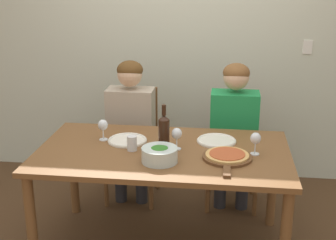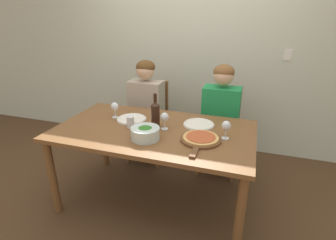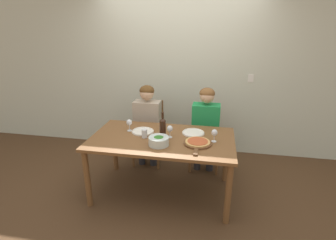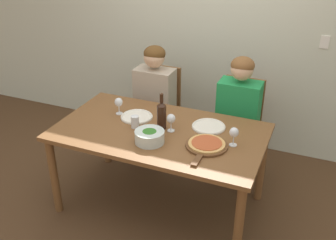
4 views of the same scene
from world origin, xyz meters
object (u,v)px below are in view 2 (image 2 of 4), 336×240
object	(u,v)px
chair_right	(220,127)
person_man	(221,111)
chair_left	(150,118)
pizza_on_board	(200,139)
dinner_plate_right	(199,124)
person_woman	(146,103)
broccoli_bowl	(145,133)
dinner_plate_left	(132,119)
wine_glass_left	(115,107)
wine_bottle	(155,114)
water_tumbler	(130,122)
wine_glass_right	(226,126)
wine_glass_centre	(165,118)

from	to	relation	value
chair_right	person_man	size ratio (longest dim) A/B	0.78
chair_left	pizza_on_board	bearing A→B (deg)	-48.83
person_man	dinner_plate_right	size ratio (longest dim) A/B	4.40
person_woman	broccoli_bowl	bearing A→B (deg)	-67.41
broccoli_bowl	dinner_plate_right	world-z (taller)	broccoli_bowl
dinner_plate_right	pizza_on_board	xyz separation A→B (m)	(0.08, -0.30, 0.01)
chair_left	pizza_on_board	world-z (taller)	chair_left
dinner_plate_left	wine_glass_left	xyz separation A→B (m)	(-0.17, 0.01, 0.10)
wine_bottle	water_tumbler	size ratio (longest dim) A/B	3.01
chair_left	water_tumbler	world-z (taller)	chair_left
chair_right	wine_glass_right	xyz separation A→B (m)	(0.13, -0.80, 0.36)
chair_left	dinner_plate_left	size ratio (longest dim) A/B	3.44
chair_right	dinner_plate_right	size ratio (longest dim) A/B	3.44
chair_left	wine_bottle	size ratio (longest dim) A/B	3.11
water_tumbler	wine_glass_centre	bearing A→B (deg)	10.95
pizza_on_board	water_tumbler	world-z (taller)	water_tumbler
wine_glass_centre	dinner_plate_right	bearing A→B (deg)	33.64
chair_right	broccoli_bowl	bearing A→B (deg)	-115.21
person_man	wine_glass_centre	distance (m)	0.78
chair_left	wine_glass_centre	xyz separation A→B (m)	(0.45, -0.78, 0.36)
chair_left	dinner_plate_right	world-z (taller)	chair_left
person_man	wine_glass_left	xyz separation A→B (m)	(-0.93, -0.56, 0.13)
wine_bottle	broccoli_bowl	world-z (taller)	wine_bottle
wine_bottle	pizza_on_board	world-z (taller)	wine_bottle
pizza_on_board	wine_bottle	bearing A→B (deg)	161.68
chair_right	chair_left	bearing A→B (deg)	180.00
chair_right	dinner_plate_right	world-z (taller)	chair_right
dinner_plate_right	chair_right	bearing A→B (deg)	78.10
wine_bottle	dinner_plate_right	size ratio (longest dim) A/B	1.11
person_woman	water_tumbler	xyz separation A→B (m)	(0.16, -0.72, 0.07)
chair_left	chair_right	distance (m)	0.84
chair_right	dinner_plate_left	bearing A→B (deg)	-137.93
broccoli_bowl	dinner_plate_left	bearing A→B (deg)	130.17
dinner_plate_left	dinner_plate_right	size ratio (longest dim) A/B	1.00
wine_glass_centre	water_tumbler	size ratio (longest dim) A/B	1.49
dinner_plate_left	pizza_on_board	size ratio (longest dim) A/B	0.60
person_woman	pizza_on_board	xyz separation A→B (m)	(0.79, -0.79, 0.04)
dinner_plate_left	dinner_plate_right	world-z (taller)	same
broccoli_bowl	wine_glass_right	bearing A→B (deg)	18.58
chair_left	water_tumbler	xyz separation A→B (m)	(0.16, -0.84, 0.30)
broccoli_bowl	dinner_plate_left	world-z (taller)	broccoli_bowl
pizza_on_board	wine_glass_centre	xyz separation A→B (m)	(-0.34, 0.13, 0.09)
wine_glass_right	person_woman	bearing A→B (deg)	144.66
person_woman	pizza_on_board	distance (m)	1.12
dinner_plate_right	pizza_on_board	bearing A→B (deg)	-75.69
chair_right	person_woman	bearing A→B (deg)	-172.23
chair_right	wine_glass_centre	xyz separation A→B (m)	(-0.39, -0.78, 0.36)
broccoli_bowl	water_tumbler	bearing A→B (deg)	141.39
wine_glass_left	person_woman	bearing A→B (deg)	81.75
dinner_plate_left	wine_glass_right	bearing A→B (deg)	-8.20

